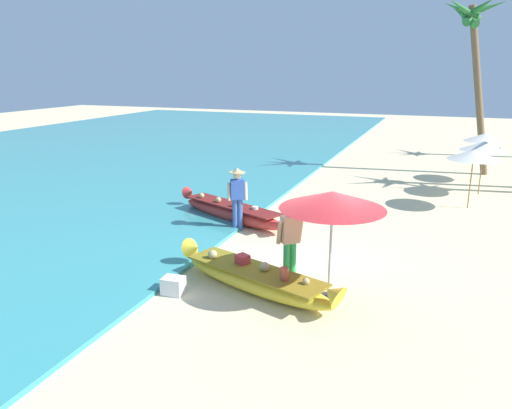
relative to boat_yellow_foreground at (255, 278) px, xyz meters
name	(u,v)px	position (x,y,z in m)	size (l,w,h in m)	color
ground_plane	(312,274)	(0.88, 1.19, -0.26)	(80.00, 80.00, 0.00)	beige
sea	(53,163)	(-13.78, 9.19, -0.21)	(24.00, 56.00, 0.10)	teal
boat_yellow_foreground	(255,278)	(0.00, 0.00, 0.00)	(3.97, 1.94, 0.76)	yellow
boat_red_midground	(232,212)	(-2.34, 4.13, 0.02)	(4.18, 2.20, 0.77)	red
person_vendor_hatted	(237,194)	(-1.84, 3.39, 0.77)	(0.57, 0.45, 1.78)	#3D5BA8
person_tourist_customer	(290,240)	(0.54, 0.57, 0.71)	(0.54, 0.50, 1.71)	green
patio_umbrella_large	(333,201)	(1.47, 0.18, 1.73)	(2.00, 2.00, 2.17)	#B7B7BC
parasol_row_0	(474,155)	(4.22, 8.14, 1.48)	(1.60, 1.60, 1.91)	#8E6B47
parasol_row_1	(484,146)	(4.64, 10.21, 1.48)	(1.60, 1.60, 1.91)	#8E6B47
parasol_row_2	(485,137)	(4.82, 12.67, 1.48)	(1.60, 1.60, 1.91)	#8E6B47
palm_tree_leaning_seaward	(473,35)	(4.00, 14.09, 5.42)	(2.48, 2.66, 7.16)	brown
cooler_box	(173,286)	(-1.47, -0.74, -0.09)	(0.42, 0.34, 0.35)	silver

